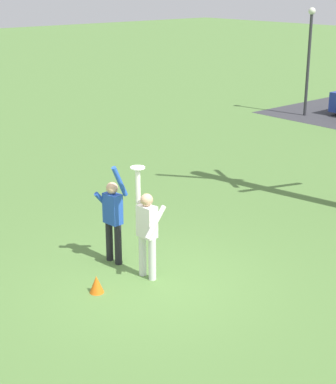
{
  "coord_description": "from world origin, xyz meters",
  "views": [
    {
      "loc": [
        8.0,
        -6.57,
        5.28
      ],
      "look_at": [
        -0.63,
        0.95,
        1.36
      ],
      "focal_mm": 58.16,
      "sensor_mm": 36.0,
      "label": 1
    }
  ],
  "objects": [
    {
      "name": "person_defender",
      "position": [
        -1.11,
        -0.04,
        0.98
      ],
      "size": [
        0.56,
        0.49,
        2.04
      ],
      "rotation": [
        0.0,
        0.0,
        0.08
      ],
      "color": "black",
      "rests_on": "ground_plane"
    },
    {
      "name": "lamppost_by_lot",
      "position": [
        -7.27,
        14.17,
        2.59
      ],
      "size": [
        0.28,
        0.28,
        4.26
      ],
      "color": "#2D2D33",
      "rests_on": "ground_plane"
    },
    {
      "name": "field_cone_orange",
      "position": [
        -0.29,
        -1.03,
        0.16
      ],
      "size": [
        0.26,
        0.26,
        0.32
      ],
      "primitive_type": "cone",
      "color": "orange",
      "rests_on": "ground_plane"
    },
    {
      "name": "ground_plane",
      "position": [
        0.0,
        0.0,
        0.0
      ],
      "size": [
        120.0,
        120.0,
        0.0
      ],
      "primitive_type": "plane",
      "color": "#567F3D"
    },
    {
      "name": "frisbee_disc",
      "position": [
        -0.38,
        0.01,
        2.09
      ],
      "size": [
        0.27,
        0.27,
        0.02
      ],
      "primitive_type": "cylinder",
      "color": "white",
      "rests_on": "person_catcher"
    },
    {
      "name": "person_catcher",
      "position": [
        -0.16,
        0.03,
        0.98
      ],
      "size": [
        0.55,
        0.49,
        2.08
      ],
      "rotation": [
        0.0,
        0.0,
        -3.06
      ],
      "color": "silver",
      "rests_on": "ground_plane"
    }
  ]
}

